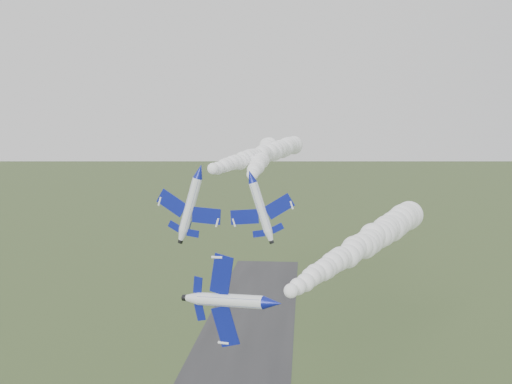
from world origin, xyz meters
TOP-DOWN VIEW (x-y plane):
  - jet_lead at (10.96, -0.17)m, footprint 7.19×12.69m
  - smoke_trail_jet_lead at (24.20, 29.39)m, footprint 26.35×56.63m
  - jet_pair_left at (-0.84, 19.14)m, footprint 10.04×12.29m
  - smoke_trail_jet_pair_left at (6.06, 54.66)m, footprint 18.45×65.27m
  - jet_pair_right at (6.67, 19.27)m, footprint 9.01×11.30m
  - smoke_trail_jet_pair_right at (5.55, 57.93)m, footprint 7.49×71.97m

SIDE VIEW (x-z plane):
  - jet_lead at x=10.96m, z-range 26.82..37.66m
  - smoke_trail_jet_lead at x=24.20m, z-range 30.68..36.26m
  - jet_pair_right at x=6.67m, z-range 43.24..46.85m
  - jet_pair_left at x=-0.84m, z-range 43.78..47.67m
  - smoke_trail_jet_pair_right at x=5.55m, z-range 44.04..48.57m
  - smoke_trail_jet_pair_left at x=6.06m, z-range 44.66..49.10m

